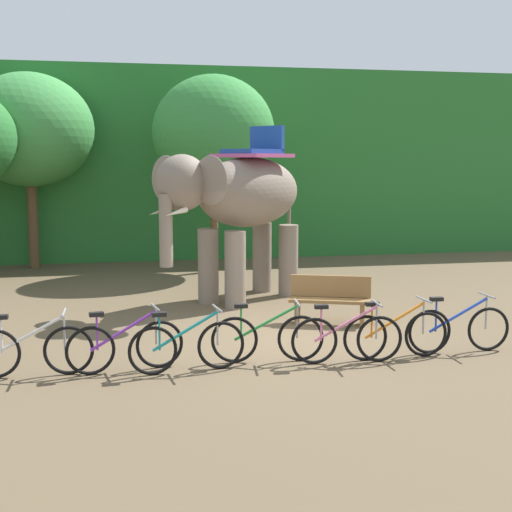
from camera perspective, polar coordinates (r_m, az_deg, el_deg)
name	(u,v)px	position (r m, az deg, el deg)	size (l,w,h in m)	color
ground_plane	(279,338)	(12.19, 1.86, -6.66)	(80.00, 80.00, 0.00)	brown
foliage_hedge	(192,164)	(24.52, -5.23, 7.44)	(36.00, 6.00, 5.83)	#28702D
tree_center	(29,130)	(20.79, -17.85, 9.63)	(3.56, 3.56, 5.43)	brown
tree_left	(214,133)	(19.22, -3.45, 9.87)	(3.27, 3.27, 5.30)	brown
elephant	(239,200)	(15.05, -1.38, 4.58)	(3.88, 3.46, 3.78)	gray
bike_white	(32,350)	(10.49, -17.66, -7.24)	(1.71, 0.52, 0.92)	black
bike_purple	(125,345)	(10.42, -10.51, -7.11)	(1.70, 0.52, 0.92)	black
bike_teal	(187,346)	(10.27, -5.59, -7.23)	(1.71, 0.52, 0.92)	black
bike_green	(267,337)	(10.71, 0.91, -6.56)	(1.71, 0.52, 0.92)	black
bike_pink	(347,338)	(10.75, 7.34, -6.58)	(1.71, 0.52, 0.92)	black
bike_orange	(396,334)	(11.10, 11.21, -6.20)	(1.71, 0.52, 0.92)	black
bike_blue	(459,328)	(11.69, 16.07, -5.65)	(1.71, 0.52, 0.92)	black
wooden_bench	(330,298)	(13.25, 6.00, -3.41)	(1.55, 0.93, 0.89)	brown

